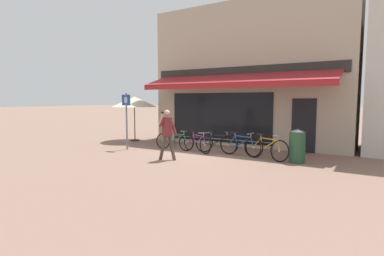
% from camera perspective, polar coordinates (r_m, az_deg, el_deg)
% --- Properties ---
extents(ground_plane, '(160.00, 160.00, 0.00)m').
position_cam_1_polar(ground_plane, '(11.54, 0.37, -4.82)').
color(ground_plane, '#846656').
extents(shop_front, '(8.89, 4.58, 6.29)m').
position_cam_1_polar(shop_front, '(14.56, 11.42, 9.61)').
color(shop_front, tan).
rests_on(shop_front, ground_plane).
extents(bike_rack_rail, '(4.24, 0.04, 0.57)m').
position_cam_1_polar(bike_rack_rail, '(11.52, 5.18, -2.43)').
color(bike_rack_rail, '#47494F').
rests_on(bike_rack_rail, ground_plane).
extents(bicycle_green, '(1.77, 0.52, 0.82)m').
position_cam_1_polar(bicycle_green, '(12.28, -3.39, -2.50)').
color(bicycle_green, black).
rests_on(bicycle_green, ground_plane).
extents(bicycle_purple, '(1.66, 0.79, 0.82)m').
position_cam_1_polar(bicycle_purple, '(11.76, 0.91, -2.82)').
color(bicycle_purple, black).
rests_on(bicycle_purple, ground_plane).
extents(bicycle_black, '(1.71, 0.62, 0.86)m').
position_cam_1_polar(bicycle_black, '(11.60, 4.69, -2.93)').
color(bicycle_black, black).
rests_on(bicycle_black, ground_plane).
extents(bicycle_blue, '(1.76, 0.52, 0.88)m').
position_cam_1_polar(bicycle_blue, '(11.06, 9.24, -3.27)').
color(bicycle_blue, black).
rests_on(bicycle_blue, ground_plane).
extents(bicycle_orange, '(1.77, 0.73, 0.89)m').
position_cam_1_polar(bicycle_orange, '(10.63, 13.89, -3.73)').
color(bicycle_orange, black).
rests_on(bicycle_orange, ground_plane).
extents(pedestrian_adult, '(0.61, 0.55, 1.73)m').
position_cam_1_polar(pedestrian_adult, '(10.17, -4.76, -0.21)').
color(pedestrian_adult, '#47382D').
rests_on(pedestrian_adult, ground_plane).
extents(litter_bin, '(0.52, 0.52, 1.12)m').
position_cam_1_polar(litter_bin, '(10.36, 19.39, -3.17)').
color(litter_bin, '#23472D').
rests_on(litter_bin, ground_plane).
extents(parking_sign, '(0.44, 0.07, 2.32)m').
position_cam_1_polar(parking_sign, '(12.55, -12.38, 2.42)').
color(parking_sign, slate).
rests_on(parking_sign, ground_plane).
extents(cafe_parasol, '(2.20, 2.20, 2.20)m').
position_cam_1_polar(cafe_parasol, '(15.10, -10.93, 4.89)').
color(cafe_parasol, '#4C3D2D').
rests_on(cafe_parasol, ground_plane).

